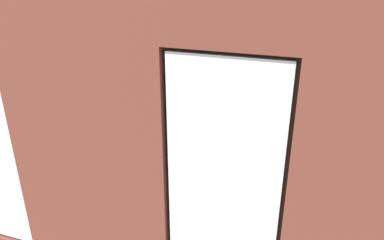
{
  "coord_description": "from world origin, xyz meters",
  "views": [
    {
      "loc": [
        -1.62,
        5.0,
        3.08
      ],
      "look_at": [
        -0.07,
        0.4,
        0.95
      ],
      "focal_mm": 35.0,
      "sensor_mm": 36.0,
      "label": 1
    }
  ],
  "objects_px": {
    "couch_by_window": "(113,227)",
    "potted_plant_between_couches": "(232,233)",
    "remote_gray": "(234,143)",
    "potted_plant_corner_near_left": "(364,97)",
    "papasan_chair": "(203,92)",
    "media_console": "(40,135)",
    "coffee_table": "(209,147)",
    "potted_plant_by_left_couch": "(329,126)",
    "couch_left": "(359,165)",
    "table_plant_small": "(209,135)",
    "potted_plant_foreground_right": "(121,72)",
    "tv_flatscreen": "(34,101)",
    "cup_ceramic": "(182,141)"
  },
  "relations": [
    {
      "from": "couch_left",
      "to": "media_console",
      "type": "bearing_deg",
      "value": -89.19
    },
    {
      "from": "potted_plant_by_left_couch",
      "to": "table_plant_small",
      "type": "bearing_deg",
      "value": 42.36
    },
    {
      "from": "coffee_table",
      "to": "papasan_chair",
      "type": "distance_m",
      "value": 2.32
    },
    {
      "from": "couch_by_window",
      "to": "cup_ceramic",
      "type": "distance_m",
      "value": 1.98
    },
    {
      "from": "media_console",
      "to": "potted_plant_between_couches",
      "type": "xyz_separation_m",
      "value": [
        -3.81,
        1.78,
        0.34
      ]
    },
    {
      "from": "papasan_chair",
      "to": "potted_plant_between_couches",
      "type": "xyz_separation_m",
      "value": [
        -1.61,
        4.24,
        0.12
      ]
    },
    {
      "from": "cup_ceramic",
      "to": "papasan_chair",
      "type": "relative_size",
      "value": 0.07
    },
    {
      "from": "remote_gray",
      "to": "papasan_chair",
      "type": "distance_m",
      "value": 2.34
    },
    {
      "from": "couch_left",
      "to": "table_plant_small",
      "type": "relative_size",
      "value": 7.09
    },
    {
      "from": "cup_ceramic",
      "to": "media_console",
      "type": "relative_size",
      "value": 0.07
    },
    {
      "from": "couch_left",
      "to": "coffee_table",
      "type": "bearing_deg",
      "value": -88.65
    },
    {
      "from": "table_plant_small",
      "to": "media_console",
      "type": "bearing_deg",
      "value": 5.1
    },
    {
      "from": "coffee_table",
      "to": "potted_plant_between_couches",
      "type": "relative_size",
      "value": 1.54
    },
    {
      "from": "coffee_table",
      "to": "potted_plant_foreground_right",
      "type": "distance_m",
      "value": 3.46
    },
    {
      "from": "cup_ceramic",
      "to": "potted_plant_between_couches",
      "type": "bearing_deg",
      "value": 122.71
    },
    {
      "from": "coffee_table",
      "to": "potted_plant_by_left_couch",
      "type": "bearing_deg",
      "value": -137.64
    },
    {
      "from": "papasan_chair",
      "to": "media_console",
      "type": "bearing_deg",
      "value": 48.12
    },
    {
      "from": "potted_plant_foreground_right",
      "to": "tv_flatscreen",
      "type": "bearing_deg",
      "value": 82.95
    },
    {
      "from": "couch_by_window",
      "to": "potted_plant_between_couches",
      "type": "xyz_separation_m",
      "value": [
        -1.32,
        -0.05,
        0.24
      ]
    },
    {
      "from": "couch_left",
      "to": "potted_plant_between_couches",
      "type": "distance_m",
      "value": 2.66
    },
    {
      "from": "couch_left",
      "to": "table_plant_small",
      "type": "xyz_separation_m",
      "value": [
        2.18,
        0.23,
        0.24
      ]
    },
    {
      "from": "cup_ceramic",
      "to": "papasan_chair",
      "type": "height_order",
      "value": "papasan_chair"
    },
    {
      "from": "potted_plant_between_couches",
      "to": "cup_ceramic",
      "type": "bearing_deg",
      "value": -57.29
    },
    {
      "from": "media_console",
      "to": "couch_left",
      "type": "bearing_deg",
      "value": -174.5
    },
    {
      "from": "potted_plant_by_left_couch",
      "to": "potted_plant_foreground_right",
      "type": "bearing_deg",
      "value": -6.91
    },
    {
      "from": "couch_by_window",
      "to": "media_console",
      "type": "height_order",
      "value": "couch_by_window"
    },
    {
      "from": "table_plant_small",
      "to": "potted_plant_by_left_couch",
      "type": "relative_size",
      "value": 0.64
    },
    {
      "from": "couch_left",
      "to": "potted_plant_corner_near_left",
      "type": "bearing_deg",
      "value": 171.05
    },
    {
      "from": "tv_flatscreen",
      "to": "papasan_chair",
      "type": "bearing_deg",
      "value": -131.91
    },
    {
      "from": "papasan_chair",
      "to": "potted_plant_corner_near_left",
      "type": "xyz_separation_m",
      "value": [
        -3.1,
        -0.02,
        0.24
      ]
    },
    {
      "from": "couch_left",
      "to": "potted_plant_by_left_couch",
      "type": "relative_size",
      "value": 4.55
    },
    {
      "from": "papasan_chair",
      "to": "potted_plant_foreground_right",
      "type": "xyz_separation_m",
      "value": [
        1.9,
        0.03,
        0.26
      ]
    },
    {
      "from": "remote_gray",
      "to": "potted_plant_corner_near_left",
      "type": "bearing_deg",
      "value": -8.69
    },
    {
      "from": "couch_by_window",
      "to": "papasan_chair",
      "type": "height_order",
      "value": "couch_by_window"
    },
    {
      "from": "couch_by_window",
      "to": "potted_plant_corner_near_left",
      "type": "distance_m",
      "value": 5.16
    },
    {
      "from": "remote_gray",
      "to": "papasan_chair",
      "type": "relative_size",
      "value": 0.15
    },
    {
      "from": "potted_plant_by_left_couch",
      "to": "potted_plant_between_couches",
      "type": "distance_m",
      "value": 3.8
    },
    {
      "from": "couch_left",
      "to": "potted_plant_corner_near_left",
      "type": "relative_size",
      "value": 1.63
    },
    {
      "from": "potted_plant_foreground_right",
      "to": "papasan_chair",
      "type": "bearing_deg",
      "value": -179.21
    },
    {
      "from": "cup_ceramic",
      "to": "potted_plant_foreground_right",
      "type": "distance_m",
      "value": 3.24
    },
    {
      "from": "coffee_table",
      "to": "remote_gray",
      "type": "bearing_deg",
      "value": -158.1
    },
    {
      "from": "tv_flatscreen",
      "to": "potted_plant_corner_near_left",
      "type": "xyz_separation_m",
      "value": [
        -5.3,
        -2.47,
        -0.16
      ]
    },
    {
      "from": "couch_by_window",
      "to": "media_console",
      "type": "bearing_deg",
      "value": -36.38
    },
    {
      "from": "table_plant_small",
      "to": "potted_plant_by_left_couch",
      "type": "height_order",
      "value": "table_plant_small"
    },
    {
      "from": "cup_ceramic",
      "to": "media_console",
      "type": "height_order",
      "value": "cup_ceramic"
    },
    {
      "from": "potted_plant_corner_near_left",
      "to": "potted_plant_by_left_couch",
      "type": "xyz_separation_m",
      "value": [
        0.55,
        0.59,
        -0.41
      ]
    },
    {
      "from": "potted_plant_between_couches",
      "to": "potted_plant_corner_near_left",
      "type": "bearing_deg",
      "value": -109.36
    },
    {
      "from": "media_console",
      "to": "papasan_chair",
      "type": "relative_size",
      "value": 1.03
    },
    {
      "from": "table_plant_small",
      "to": "potted_plant_corner_near_left",
      "type": "distance_m",
      "value": 3.21
    },
    {
      "from": "tv_flatscreen",
      "to": "potted_plant_foreground_right",
      "type": "relative_size",
      "value": 0.89
    }
  ]
}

